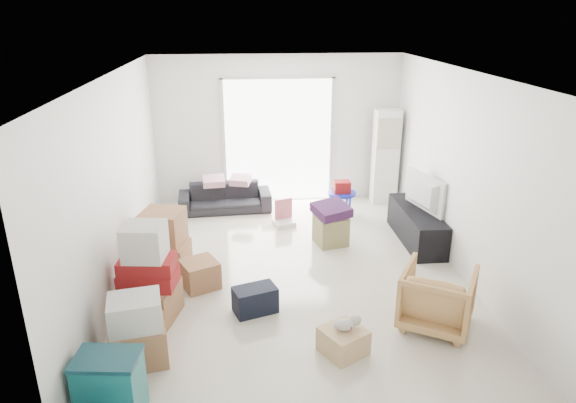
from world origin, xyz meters
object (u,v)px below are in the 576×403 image
Objects in this scene: ottoman at (331,230)px; wood_crate at (343,341)px; television at (418,206)px; kids_table at (342,191)px; ac_tower at (385,157)px; sofa at (225,193)px; storage_bins at (110,387)px; armchair at (438,295)px; tv_console at (416,225)px.

ottoman is 1.07× the size of wood_crate.
television is 1.52m from kids_table.
kids_table reaches higher than wood_crate.
ottoman is at bearing -127.01° from ac_tower.
ac_tower is 3.01m from sofa.
storage_bins is 1.42× the size of ottoman.
ottoman is (2.55, 3.41, -0.10)m from storage_bins.
armchair is (-0.53, -2.27, -0.19)m from television.
tv_console is at bearing -88.37° from ac_tower.
kids_table is at bearing 25.07° from television.
ottoman is (-1.30, -1.72, -0.65)m from ac_tower.
tv_console is 3.41m from sofa.
storage_bins is at bearing -139.11° from tv_console.
storage_bins reaches higher than wood_crate.
sofa is (-2.96, -0.15, -0.55)m from ac_tower.
armchair is at bearing -103.14° from tv_console.
ac_tower is at bearing -65.99° from armchair.
ottoman is (-1.35, 0.03, -0.36)m from television.
sofa is 4.60m from armchair.
television is at bearing -1.45° from ottoman.
armchair is 1.23× the size of storage_bins.
kids_table is at bearing -147.15° from ac_tower.
ac_tower is at bearing 52.99° from ottoman.
storage_bins is at bearing -126.79° from ottoman.
ottoman is at bearing -108.81° from kids_table.
armchair reaches higher than kids_table.
kids_table is at bearing 129.49° from tv_console.
kids_table reaches higher than ottoman.
ottoman is at bearing 74.12° from television.
ac_tower reaches higher than sofa.
tv_console is at bearing -50.51° from kids_table.
television is at bearing 57.76° from wood_crate.
ac_tower is 1.11× the size of tv_console.
storage_bins is at bearing -103.41° from sofa.
wood_crate is (-1.15, -0.40, -0.25)m from armchair.
television reaches higher than kids_table.
wood_crate is (1.33, -4.27, -0.18)m from sofa.
kids_table is at bearing -52.01° from armchair.
sofa is at bearing 151.87° from tv_console.
ac_tower is at bearing 53.14° from storage_bins.
ac_tower reaches higher than television.
storage_bins is 2.34m from wood_crate.
sofa is 3.66× the size of ottoman.
television reaches higher than wood_crate.
television is 1.52× the size of kids_table.
armchair reaches higher than television.
armchair is 3.55m from storage_bins.
ac_tower reaches higher than armchair.
storage_bins is 4.26m from ottoman.
sofa reaches higher than wood_crate.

